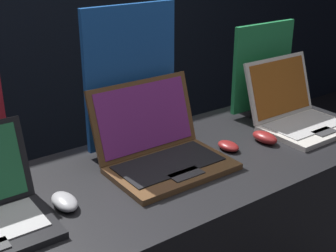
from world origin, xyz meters
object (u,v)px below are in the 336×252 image
Objects in this scene: mouse_middle at (228,146)px; promo_stand_back at (262,71)px; laptop_middle at (161,147)px; promo_stand_middle at (131,82)px; mouse_back at (265,137)px; mouse_front at (64,202)px; laptop_back at (297,112)px.

mouse_middle is 0.23× the size of promo_stand_back.
laptop_middle is 0.77× the size of promo_stand_middle.
mouse_back is at bearing -11.16° from mouse_middle.
promo_stand_back is (0.37, 0.21, 0.17)m from mouse_middle.
mouse_front is 0.29× the size of laptop_middle.
mouse_back is at bearing -31.74° from promo_stand_middle.
laptop_back is (0.64, -0.22, -0.18)m from promo_stand_middle.
promo_stand_middle reaches higher than laptop_back.
mouse_middle is at bearing -150.94° from promo_stand_back.
mouse_front reaches higher than mouse_middle.
mouse_middle is 0.38m from laptop_back.
laptop_middle is at bearing 169.09° from mouse_middle.
promo_stand_middle is 0.54m from mouse_back.
promo_stand_back is at bearing -1.73° from promo_stand_middle.
laptop_middle is 0.26m from promo_stand_middle.
promo_stand_middle is 0.64m from promo_stand_back.
mouse_middle is 0.82× the size of mouse_back.
laptop_back is 0.89× the size of promo_stand_back.
laptop_middle reaches higher than mouse_middle.
laptop_middle is at bearing -166.08° from promo_stand_back.
promo_stand_middle reaches higher than mouse_back.
promo_stand_middle is at bearing 31.96° from mouse_front.
laptop_middle is 0.64m from laptop_back.
mouse_front is 0.50m from promo_stand_middle.
mouse_middle is at bearing -178.88° from laptop_back.
mouse_front is 1.01m from laptop_back.
laptop_back is 3.12× the size of mouse_back.
promo_stand_middle is (0.00, 0.18, 0.18)m from laptop_middle.
laptop_middle reaches higher than mouse_back.
mouse_middle is at bearing -40.98° from promo_stand_middle.
promo_stand_back reaches higher than mouse_middle.
mouse_middle is at bearing 168.84° from mouse_back.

